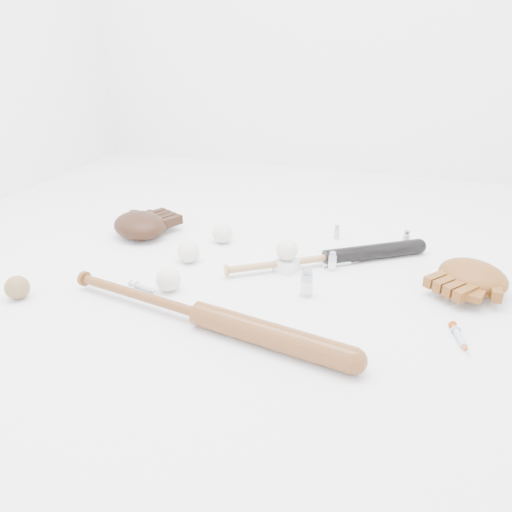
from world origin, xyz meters
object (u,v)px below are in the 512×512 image
(bat_wood, at_px, (200,314))
(pedestal, at_px, (286,265))
(bat_dark, at_px, (327,258))
(glove_dark, at_px, (140,225))

(bat_wood, distance_m, pedestal, 0.45)
(bat_wood, bearing_deg, bat_dark, 71.80)
(glove_dark, distance_m, pedestal, 0.67)
(bat_wood, distance_m, glove_dark, 0.74)
(bat_dark, distance_m, bat_wood, 0.58)
(bat_dark, xyz_separation_m, bat_wood, (-0.28, -0.51, 0.01))
(glove_dark, bearing_deg, bat_wood, -20.39)
(bat_dark, relative_size, pedestal, 10.82)
(bat_dark, bearing_deg, glove_dark, 144.12)
(bat_wood, height_order, glove_dark, glove_dark)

